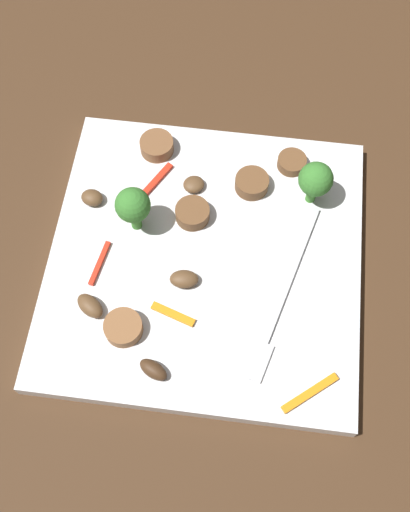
% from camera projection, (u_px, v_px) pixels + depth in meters
% --- Properties ---
extents(ground_plane, '(1.40, 1.40, 0.00)m').
position_uv_depth(ground_plane, '(205.00, 263.00, 0.58)').
color(ground_plane, '#422B19').
extents(plate, '(0.29, 0.29, 0.02)m').
position_uv_depth(plate, '(205.00, 260.00, 0.58)').
color(plate, white).
rests_on(plate, ground_plane).
extents(fork, '(0.18, 0.06, 0.00)m').
position_uv_depth(fork, '(280.00, 302.00, 0.55)').
color(fork, silver).
rests_on(fork, plate).
extents(broccoli_floret_0, '(0.03, 0.03, 0.05)m').
position_uv_depth(broccoli_floret_0, '(133.00, 206.00, 0.55)').
color(broccoli_floret_0, '#408630').
rests_on(broccoli_floret_0, plate).
extents(broccoli_floret_1, '(0.03, 0.03, 0.05)m').
position_uv_depth(broccoli_floret_1, '(316.00, 180.00, 0.57)').
color(broccoli_floret_1, '#408630').
rests_on(broccoli_floret_1, plate).
extents(sausage_slice_0, '(0.04, 0.04, 0.01)m').
position_uv_depth(sausage_slice_0, '(292.00, 162.00, 0.61)').
color(sausage_slice_0, brown).
rests_on(sausage_slice_0, plate).
extents(sausage_slice_1, '(0.04, 0.04, 0.01)m').
position_uv_depth(sausage_slice_1, '(123.00, 328.00, 0.53)').
color(sausage_slice_1, brown).
rests_on(sausage_slice_1, plate).
extents(sausage_slice_2, '(0.04, 0.04, 0.01)m').
position_uv_depth(sausage_slice_2, '(192.00, 213.00, 0.58)').
color(sausage_slice_2, brown).
rests_on(sausage_slice_2, plate).
extents(sausage_slice_3, '(0.04, 0.04, 0.01)m').
position_uv_depth(sausage_slice_3, '(252.00, 183.00, 0.60)').
color(sausage_slice_3, brown).
rests_on(sausage_slice_3, plate).
extents(sausage_slice_4, '(0.04, 0.04, 0.01)m').
position_uv_depth(sausage_slice_4, '(157.00, 146.00, 0.61)').
color(sausage_slice_4, brown).
rests_on(sausage_slice_4, plate).
extents(mushroom_0, '(0.03, 0.03, 0.01)m').
position_uv_depth(mushroom_0, '(194.00, 184.00, 0.60)').
color(mushroom_0, brown).
rests_on(mushroom_0, plate).
extents(mushroom_1, '(0.02, 0.03, 0.01)m').
position_uv_depth(mushroom_1, '(153.00, 370.00, 0.52)').
color(mushroom_1, '#422B19').
rests_on(mushroom_1, plate).
extents(mushroom_2, '(0.03, 0.03, 0.01)m').
position_uv_depth(mushroom_2, '(90.00, 306.00, 0.54)').
color(mushroom_2, brown).
rests_on(mushroom_2, plate).
extents(mushroom_3, '(0.02, 0.03, 0.01)m').
position_uv_depth(mushroom_3, '(184.00, 279.00, 0.55)').
color(mushroom_3, brown).
rests_on(mushroom_3, plate).
extents(mushroom_4, '(0.02, 0.02, 0.01)m').
position_uv_depth(mushroom_4, '(92.00, 198.00, 0.59)').
color(mushroom_4, brown).
rests_on(mushroom_4, plate).
extents(pepper_strip_0, '(0.04, 0.05, 0.00)m').
position_uv_depth(pepper_strip_0, '(310.00, 393.00, 0.51)').
color(pepper_strip_0, orange).
rests_on(pepper_strip_0, plate).
extents(pepper_strip_1, '(0.05, 0.03, 0.00)m').
position_uv_depth(pepper_strip_1, '(153.00, 184.00, 0.60)').
color(pepper_strip_1, red).
rests_on(pepper_strip_1, plate).
extents(pepper_strip_2, '(0.02, 0.04, 0.00)m').
position_uv_depth(pepper_strip_2, '(173.00, 314.00, 0.54)').
color(pepper_strip_2, orange).
rests_on(pepper_strip_2, plate).
extents(pepper_strip_3, '(0.05, 0.01, 0.00)m').
position_uv_depth(pepper_strip_3, '(100.00, 263.00, 0.56)').
color(pepper_strip_3, red).
rests_on(pepper_strip_3, plate).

